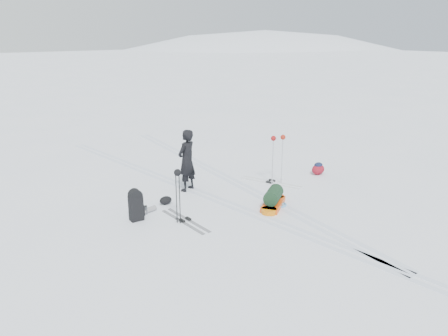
# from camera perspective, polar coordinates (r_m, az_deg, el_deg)

# --- Properties ---
(ground) EXTENTS (200.00, 200.00, 0.00)m
(ground) POSITION_cam_1_polar(r_m,az_deg,el_deg) (11.78, 0.98, -4.91)
(ground) COLOR white
(ground) RESTS_ON ground
(snow_hill_backdrop) EXTENTS (359.50, 192.00, 162.45)m
(snow_hill_backdrop) POSITION_cam_1_polar(r_m,az_deg,el_deg) (137.07, -2.08, -15.07)
(snow_hill_backdrop) COLOR white
(snow_hill_backdrop) RESTS_ON ground
(ski_tracks) EXTENTS (3.38, 17.97, 0.01)m
(ski_tracks) POSITION_cam_1_polar(r_m,az_deg,el_deg) (12.77, 0.53, -3.09)
(ski_tracks) COLOR silver
(ski_tracks) RESTS_ON ground
(skier) EXTENTS (0.77, 0.62, 1.82)m
(skier) POSITION_cam_1_polar(r_m,az_deg,el_deg) (12.66, -4.90, 0.99)
(skier) COLOR black
(skier) RESTS_ON ground
(pulk_sled) EXTENTS (1.38, 1.06, 0.53)m
(pulk_sled) POSITION_cam_1_polar(r_m,az_deg,el_deg) (11.70, 6.46, -4.11)
(pulk_sled) COLOR #ED4E0D
(pulk_sled) RESTS_ON ground
(expedition_rucksack) EXTENTS (0.87, 0.46, 0.81)m
(expedition_rucksack) POSITION_cam_1_polar(r_m,az_deg,el_deg) (11.01, -11.23, -4.78)
(expedition_rucksack) COLOR black
(expedition_rucksack) RESTS_ON ground
(ski_poles_black) EXTENTS (0.17, 0.18, 1.38)m
(ski_poles_black) POSITION_cam_1_polar(r_m,az_deg,el_deg) (10.39, -6.08, -1.47)
(ski_poles_black) COLOR black
(ski_poles_black) RESTS_ON ground
(ski_poles_silver) EXTENTS (0.48, 0.23, 1.53)m
(ski_poles_silver) POSITION_cam_1_polar(r_m,az_deg,el_deg) (13.14, 7.07, 3.21)
(ski_poles_silver) COLOR #ADAFB4
(ski_poles_silver) RESTS_ON ground
(touring_skis_grey) EXTENTS (0.29, 1.80, 0.07)m
(touring_skis_grey) POSITION_cam_1_polar(r_m,az_deg,el_deg) (10.88, -5.08, -6.85)
(touring_skis_grey) COLOR gray
(touring_skis_grey) RESTS_ON ground
(touring_skis_white) EXTENTS (0.93, 1.99, 0.07)m
(touring_skis_white) POSITION_cam_1_polar(r_m,az_deg,el_deg) (13.59, 6.10, -1.85)
(touring_skis_white) COLOR silver
(touring_skis_white) RESTS_ON ground
(rope_coil) EXTENTS (0.58, 0.58, 0.06)m
(rope_coil) POSITION_cam_1_polar(r_m,az_deg,el_deg) (11.89, 7.03, -4.68)
(rope_coil) COLOR #539ACA
(rope_coil) RESTS_ON ground
(small_daypack) EXTENTS (0.48, 0.36, 0.40)m
(small_daypack) POSITION_cam_1_polar(r_m,az_deg,el_deg) (14.58, 12.20, -0.08)
(small_daypack) COLOR maroon
(small_daypack) RESTS_ON ground
(thermos_pair) EXTENTS (0.26, 0.16, 0.26)m
(thermos_pair) POSITION_cam_1_polar(r_m,az_deg,el_deg) (11.29, -10.45, -5.56)
(thermos_pair) COLOR #585B60
(thermos_pair) RESTS_ON ground
(stuff_sack) EXTENTS (0.36, 0.27, 0.22)m
(stuff_sack) POSITION_cam_1_polar(r_m,az_deg,el_deg) (11.94, -7.63, -4.20)
(stuff_sack) COLOR black
(stuff_sack) RESTS_ON ground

